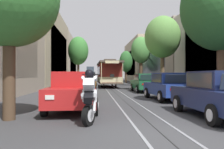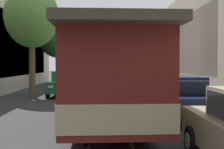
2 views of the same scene
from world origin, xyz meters
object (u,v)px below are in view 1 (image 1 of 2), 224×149
(parked_car_orange_second_left, at_px, (81,85))
(street_tree_kerb_right_second, at_px, (162,37))
(parked_car_yellow_mid_left, at_px, (87,82))
(street_tree_kerb_right_far, at_px, (121,66))
(pedestrian_on_right_pavement, at_px, (69,79))
(parked_car_beige_fifth_left, at_px, (88,80))
(parked_car_red_near_left, at_px, (73,91))
(parked_car_beige_sixth_left, at_px, (90,79))
(parked_car_navy_fourth_left, at_px, (86,81))
(parked_car_blue_second_right, at_px, (168,86))
(parked_car_navy_near_right, at_px, (218,94))
(street_tree_kerb_right_near, at_px, (221,8))
(motorcycle_with_rider, at_px, (90,93))
(street_tree_kerb_right_fourth, at_px, (126,62))
(street_tree_kerb_right_mid, at_px, (141,51))
(pedestrian_crossing_far, at_px, (139,79))
(parked_car_green_mid_right, at_px, (145,83))
(cable_car_trolley, at_px, (108,73))
(pedestrian_on_left_pavement, at_px, (71,79))
(street_tree_kerb_left_second, at_px, (78,51))

(parked_car_orange_second_left, xyz_separation_m, street_tree_kerb_right_second, (7.04, 5.13, 4.11))
(parked_car_yellow_mid_left, distance_m, street_tree_kerb_right_far, 32.23)
(pedestrian_on_right_pavement, bearing_deg, parked_car_beige_fifth_left, -11.11)
(parked_car_red_near_left, distance_m, parked_car_beige_sixth_left, 29.13)
(parked_car_navy_fourth_left, height_order, street_tree_kerb_right_second, street_tree_kerb_right_second)
(parked_car_navy_fourth_left, distance_m, parked_car_blue_second_right, 14.91)
(parked_car_beige_sixth_left, bearing_deg, street_tree_kerb_right_second, -69.22)
(parked_car_navy_near_right, height_order, street_tree_kerb_right_second, street_tree_kerb_right_second)
(street_tree_kerb_right_near, xyz_separation_m, motorcycle_with_rider, (-6.28, -3.59, -3.82))
(parked_car_red_near_left, height_order, street_tree_kerb_right_far, street_tree_kerb_right_far)
(parked_car_navy_near_right, relative_size, street_tree_kerb_right_fourth, 0.72)
(parked_car_navy_fourth_left, bearing_deg, street_tree_kerb_right_fourth, 65.91)
(street_tree_kerb_right_fourth, bearing_deg, street_tree_kerb_right_mid, -88.17)
(parked_car_navy_fourth_left, xyz_separation_m, pedestrian_on_right_pavement, (-2.69, 6.22, 0.10))
(parked_car_navy_near_right, height_order, pedestrian_crossing_far, parked_car_navy_near_right)
(parked_car_green_mid_right, xyz_separation_m, street_tree_kerb_right_near, (1.84, -8.61, 3.93))
(parked_car_beige_sixth_left, distance_m, cable_car_trolley, 10.73)
(parked_car_beige_sixth_left, distance_m, pedestrian_on_left_pavement, 8.71)
(cable_car_trolley, bearing_deg, street_tree_kerb_right_near, -75.74)
(parked_car_navy_fourth_left, distance_m, street_tree_kerb_right_fourth, 17.01)
(cable_car_trolley, bearing_deg, parked_car_green_mid_right, -73.68)
(parked_car_red_near_left, distance_m, street_tree_kerb_right_mid, 22.27)
(pedestrian_crossing_far, bearing_deg, street_tree_kerb_right_fourth, 96.71)
(pedestrian_on_left_pavement, relative_size, pedestrian_on_right_pavement, 1.01)
(parked_car_blue_second_right, relative_size, street_tree_kerb_right_mid, 0.66)
(parked_car_beige_sixth_left, bearing_deg, street_tree_kerb_right_far, 64.12)
(parked_car_red_near_left, bearing_deg, street_tree_kerb_right_mid, 71.14)
(parked_car_blue_second_right, height_order, street_tree_kerb_right_fourth, street_tree_kerb_right_fourth)
(street_tree_kerb_right_near, distance_m, motorcycle_with_rider, 8.18)
(parked_car_navy_fourth_left, bearing_deg, pedestrian_on_left_pavement, 123.32)
(parked_car_beige_fifth_left, distance_m, street_tree_kerb_right_near, 23.49)
(parked_car_navy_near_right, bearing_deg, pedestrian_on_left_pavement, 107.95)
(street_tree_kerb_left_second, height_order, street_tree_kerb_right_fourth, street_tree_kerb_left_second)
(parked_car_beige_fifth_left, distance_m, pedestrian_on_right_pavement, 2.75)
(parked_car_red_near_left, relative_size, street_tree_kerb_left_second, 0.60)
(street_tree_kerb_right_mid, height_order, pedestrian_on_left_pavement, street_tree_kerb_right_mid)
(street_tree_kerb_right_second, height_order, motorcycle_with_rider, street_tree_kerb_right_second)
(parked_car_red_near_left, bearing_deg, pedestrian_on_left_pavement, 96.27)
(parked_car_beige_fifth_left, distance_m, cable_car_trolley, 5.23)
(parked_car_beige_sixth_left, bearing_deg, street_tree_kerb_right_mid, -50.14)
(street_tree_kerb_left_second, height_order, street_tree_kerb_right_far, street_tree_kerb_left_second)
(motorcycle_with_rider, bearing_deg, pedestrian_on_right_pavement, 97.73)
(motorcycle_with_rider, relative_size, pedestrian_on_right_pavement, 1.17)
(street_tree_kerb_right_far, relative_size, motorcycle_with_rider, 2.75)
(parked_car_yellow_mid_left, xyz_separation_m, parked_car_navy_near_right, (4.97, -13.85, 0.00))
(street_tree_kerb_right_far, bearing_deg, parked_car_yellow_mid_left, -102.22)
(street_tree_kerb_left_second, xyz_separation_m, street_tree_kerb_right_second, (8.72, -14.62, -0.26))
(parked_car_blue_second_right, height_order, pedestrian_crossing_far, parked_car_blue_second_right)
(street_tree_kerb_right_fourth, height_order, pedestrian_crossing_far, street_tree_kerb_right_fourth)
(parked_car_orange_second_left, relative_size, street_tree_kerb_right_near, 0.64)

